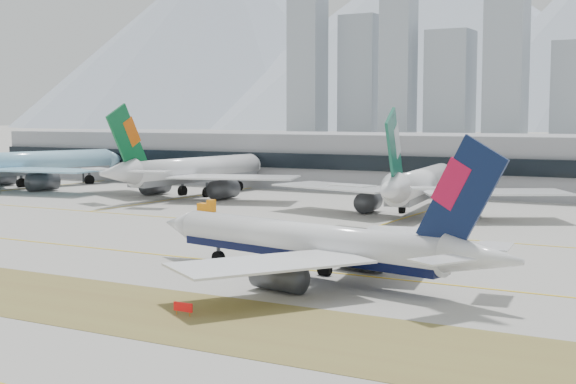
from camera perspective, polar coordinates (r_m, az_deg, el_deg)
The scene contains 10 objects.
ground at distance 119.41m, azimuth -7.36°, elevation -4.13°, with size 3000.00×3000.00×0.00m, color #A5A19A.
taxiing_airliner at distance 96.44m, azimuth 2.04°, elevation -3.73°, with size 53.26×45.70×18.01m.
widebody_korean at distance 232.70m, azimuth -18.22°, elevation 1.83°, with size 65.91×65.65×24.14m.
widebody_eva at distance 199.52m, azimuth -6.87°, elevation 1.43°, with size 64.27×62.96×22.94m.
widebody_cathay at distance 163.75m, azimuth 9.31°, elevation 0.43°, with size 60.09×59.26×21.60m.
terminal at distance 221.29m, azimuth 10.54°, elevation 2.12°, with size 280.00×43.10×15.00m.
hold_sign_right at distance 80.36m, azimuth -7.47°, elevation -8.13°, with size 2.20×0.15×1.35m.
gse_c at distance 140.71m, azimuth 11.28°, elevation -2.32°, with size 3.55×2.00×2.60m.
gse_b at distance 166.70m, azimuth -5.77°, elevation -1.06°, with size 3.55×2.00×2.60m.
city_skyline at distance 576.76m, azimuth 11.25°, elevation 8.23°, with size 342.00×49.80×140.00m.
Camera 1 is at (70.02, -94.74, 19.50)m, focal length 50.00 mm.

